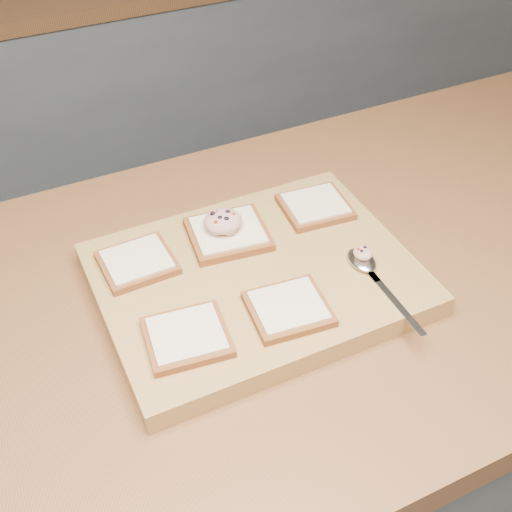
{
  "coord_description": "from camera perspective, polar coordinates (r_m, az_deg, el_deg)",
  "views": [
    {
      "loc": [
        -0.42,
        -0.65,
        1.61
      ],
      "look_at": [
        -0.11,
        -0.0,
        0.97
      ],
      "focal_mm": 45.0,
      "sensor_mm": 36.0,
      "label": 1
    }
  ],
  "objects": [
    {
      "name": "bread_near_left",
      "position": [
        0.89,
        -6.18,
        -7.13
      ],
      "size": [
        0.12,
        0.11,
        0.02
      ],
      "color": "brown",
      "rests_on": "cutting_board"
    },
    {
      "name": "tuna_salad_dollop",
      "position": [
        1.02,
        -2.96,
        3.12
      ],
      "size": [
        0.06,
        0.06,
        0.03
      ],
      "color": "#D9A18B",
      "rests_on": "bread_far_center"
    },
    {
      "name": "spoon_salad",
      "position": [
        0.99,
        9.47,
        0.28
      ],
      "size": [
        0.03,
        0.03,
        0.02
      ],
      "color": "#D9A18B",
      "rests_on": "spoon"
    },
    {
      "name": "island_counter",
      "position": [
        1.39,
        4.32,
        -14.41
      ],
      "size": [
        2.0,
        0.8,
        0.9
      ],
      "color": "slate",
      "rests_on": "ground"
    },
    {
      "name": "bread_far_left",
      "position": [
        1.0,
        -10.51,
        -0.53
      ],
      "size": [
        0.11,
        0.1,
        0.02
      ],
      "color": "brown",
      "rests_on": "cutting_board"
    },
    {
      "name": "back_counter",
      "position": [
        2.41,
        -12.71,
        12.76
      ],
      "size": [
        3.6,
        0.62,
        0.94
      ],
      "color": "slate",
      "rests_on": "ground"
    },
    {
      "name": "bread_far_center",
      "position": [
        1.04,
        -2.49,
        2.03
      ],
      "size": [
        0.14,
        0.13,
        0.02
      ],
      "color": "brown",
      "rests_on": "cutting_board"
    },
    {
      "name": "spoon",
      "position": [
        1.0,
        9.79,
        -0.89
      ],
      "size": [
        0.04,
        0.19,
        0.01
      ],
      "color": "silver",
      "rests_on": "cutting_board"
    },
    {
      "name": "bread_near_center",
      "position": [
        0.92,
        2.9,
        -4.66
      ],
      "size": [
        0.12,
        0.11,
        0.02
      ],
      "color": "brown",
      "rests_on": "cutting_board"
    },
    {
      "name": "cutting_board",
      "position": [
        1.0,
        0.0,
        -2.07
      ],
      "size": [
        0.48,
        0.36,
        0.04
      ],
      "primitive_type": "cube",
      "color": "#AE804A",
      "rests_on": "island_counter"
    },
    {
      "name": "bread_far_right",
      "position": [
        1.1,
        5.29,
        4.43
      ],
      "size": [
        0.12,
        0.11,
        0.02
      ],
      "color": "brown",
      "rests_on": "cutting_board"
    }
  ]
}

